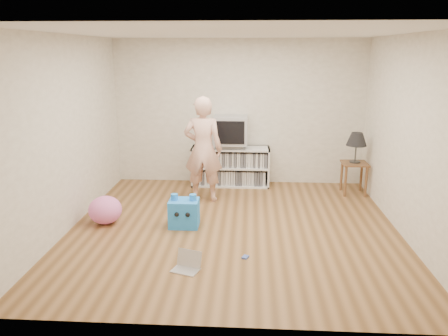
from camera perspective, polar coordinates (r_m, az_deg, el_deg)
ground at (r=6.12m, az=1.25°, el=-7.85°), size 4.50×4.50×0.00m
walls at (r=5.74m, az=1.32°, el=4.19°), size 4.52×4.52×2.60m
ceiling at (r=5.64m, az=1.41°, el=17.27°), size 4.50×4.50×0.01m
media_unit at (r=7.94m, az=0.86°, el=0.24°), size 1.40×0.45×0.70m
dvd_deck at (r=7.84m, az=0.87°, el=2.94°), size 0.45×0.35×0.07m
crt_tv at (r=7.78m, az=0.87°, el=4.98°), size 0.60×0.53×0.50m
side_table at (r=7.75m, az=16.64°, el=-0.27°), size 0.42×0.42×0.55m
table_lamp at (r=7.63m, az=16.94°, el=3.53°), size 0.34×0.34×0.52m
person at (r=7.00m, az=-2.74°, el=2.44°), size 0.65×0.45×1.71m
laptop at (r=5.05m, az=-4.81°, el=-12.44°), size 0.35×0.32×0.20m
playing_cards at (r=5.30m, az=2.80°, el=-11.54°), size 0.09×0.11×0.02m
plush_blue at (r=6.13m, az=-5.25°, el=-5.84°), size 0.41×0.36×0.47m
plush_pink at (r=6.44m, az=-15.25°, el=-5.31°), size 0.56×0.56×0.40m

